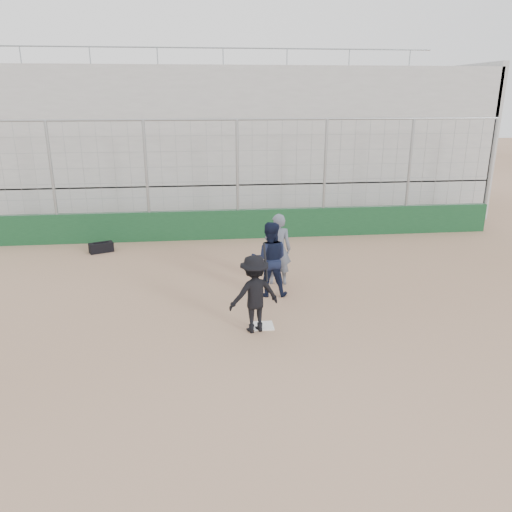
{
  "coord_description": "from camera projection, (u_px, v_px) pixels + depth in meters",
  "views": [
    {
      "loc": [
        -1.25,
        -9.71,
        4.8
      ],
      "look_at": [
        0.0,
        1.4,
        1.15
      ],
      "focal_mm": 35.0,
      "sensor_mm": 36.0,
      "label": 1
    }
  ],
  "objects": [
    {
      "name": "ground",
      "position": [
        263.0,
        326.0,
        10.8
      ],
      "size": [
        90.0,
        90.0,
        0.0
      ],
      "primitive_type": "plane",
      "color": "#845F47",
      "rests_on": "ground"
    },
    {
      "name": "home_plate",
      "position": [
        263.0,
        326.0,
        10.79
      ],
      "size": [
        0.44,
        0.44,
        0.02
      ],
      "primitive_type": "cube",
      "color": "white",
      "rests_on": "ground"
    },
    {
      "name": "backstop",
      "position": [
        238.0,
        211.0,
        17.11
      ],
      "size": [
        18.1,
        0.25,
        4.04
      ],
      "color": "#11381D",
      "rests_on": "ground"
    },
    {
      "name": "bleachers",
      "position": [
        228.0,
        140.0,
        21.18
      ],
      "size": [
        20.25,
        6.7,
        6.98
      ],
      "color": "#9C9C9C",
      "rests_on": "ground"
    },
    {
      "name": "batter_at_plate",
      "position": [
        254.0,
        294.0,
        10.36
      ],
      "size": [
        1.21,
        0.89,
        1.83
      ],
      "color": "black",
      "rests_on": "ground"
    },
    {
      "name": "catcher_crouched",
      "position": [
        269.0,
        272.0,
        12.26
      ],
      "size": [
        0.99,
        0.81,
        1.26
      ],
      "color": "black",
      "rests_on": "ground"
    },
    {
      "name": "umpire",
      "position": [
        278.0,
        253.0,
        12.98
      ],
      "size": [
        0.75,
        0.55,
        1.71
      ],
      "primitive_type": "imported",
      "rotation": [
        0.0,
        0.0,
        2.99
      ],
      "color": "#525967",
      "rests_on": "ground"
    },
    {
      "name": "equipment_bag",
      "position": [
        101.0,
        247.0,
        15.79
      ],
      "size": [
        0.8,
        0.57,
        0.35
      ],
      "color": "black",
      "rests_on": "ground"
    }
  ]
}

